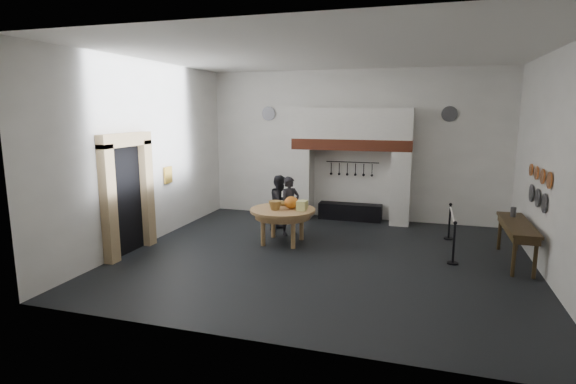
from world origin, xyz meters
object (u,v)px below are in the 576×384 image
(barrier_post_near, at_px, (454,244))
(side_table, at_px, (518,224))
(iron_range, at_px, (350,212))
(barrier_post_far, at_px, (449,222))
(work_table, at_px, (283,210))
(visitor_far, at_px, (280,203))
(visitor_near, at_px, (290,206))

(barrier_post_near, bearing_deg, side_table, 20.18)
(iron_range, height_order, barrier_post_far, barrier_post_far)
(barrier_post_near, relative_size, barrier_post_far, 1.00)
(work_table, relative_size, visitor_far, 1.06)
(iron_range, xyz_separation_m, visitor_far, (-1.68, -1.72, 0.52))
(iron_range, height_order, work_table, work_table)
(work_table, xyz_separation_m, visitor_far, (-0.44, 1.18, -0.07))
(work_table, height_order, barrier_post_far, barrier_post_far)
(barrier_post_near, height_order, barrier_post_far, same)
(work_table, bearing_deg, barrier_post_near, -6.13)
(iron_range, distance_m, barrier_post_near, 4.36)
(side_table, height_order, barrier_post_near, same)
(iron_range, bearing_deg, visitor_near, -121.17)
(visitor_near, height_order, barrier_post_far, visitor_near)
(visitor_far, bearing_deg, visitor_near, -120.37)
(barrier_post_far, bearing_deg, barrier_post_near, -90.00)
(visitor_near, bearing_deg, iron_range, 9.19)
(barrier_post_near, bearing_deg, barrier_post_far, 90.00)
(visitor_near, xyz_separation_m, visitor_far, (-0.40, 0.40, -0.01))
(work_table, distance_m, barrier_post_far, 4.35)
(barrier_post_near, distance_m, barrier_post_far, 2.00)
(work_table, relative_size, barrier_post_far, 1.81)
(side_table, bearing_deg, iron_range, 145.12)
(side_table, distance_m, barrier_post_far, 2.05)
(iron_range, relative_size, visitor_near, 1.21)
(work_table, height_order, visitor_near, visitor_near)
(side_table, bearing_deg, barrier_post_far, 130.60)
(iron_range, height_order, visitor_far, visitor_far)
(iron_range, distance_m, barrier_post_far, 3.11)
(visitor_near, bearing_deg, barrier_post_far, -38.78)
(work_table, height_order, side_table, side_table)
(iron_range, bearing_deg, barrier_post_near, -50.04)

